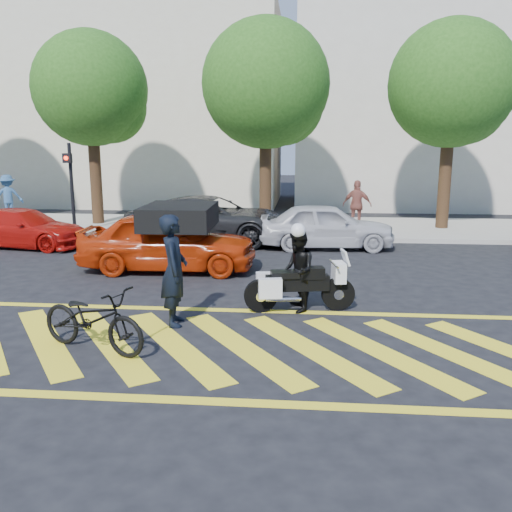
# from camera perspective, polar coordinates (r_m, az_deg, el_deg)

# --- Properties ---
(ground) EXTENTS (90.00, 90.00, 0.00)m
(ground) POSITION_cam_1_polar(r_m,az_deg,el_deg) (8.95, -4.72, -9.41)
(ground) COLOR black
(ground) RESTS_ON ground
(sidewalk) EXTENTS (60.00, 5.00, 0.15)m
(sidewalk) POSITION_cam_1_polar(r_m,az_deg,el_deg) (20.51, 0.97, 3.08)
(sidewalk) COLOR #9E998E
(sidewalk) RESTS_ON ground
(crosswalk) EXTENTS (12.33, 4.00, 0.01)m
(crosswalk) POSITION_cam_1_polar(r_m,az_deg,el_deg) (8.96, -4.97, -9.38)
(crosswalk) COLOR yellow
(crosswalk) RESTS_ON ground
(building_left) EXTENTS (16.00, 8.00, 10.00)m
(building_left) POSITION_cam_1_polar(r_m,az_deg,el_deg) (30.75, -13.26, 14.96)
(building_left) COLOR beige
(building_left) RESTS_ON ground
(building_right) EXTENTS (16.00, 8.00, 11.00)m
(building_right) POSITION_cam_1_polar(r_m,az_deg,el_deg) (30.24, 20.32, 15.55)
(building_right) COLOR beige
(building_right) RESTS_ON ground
(tree_left) EXTENTS (4.20, 4.20, 7.26)m
(tree_left) POSITION_cam_1_polar(r_m,az_deg,el_deg) (21.80, -16.62, 16.10)
(tree_left) COLOR black
(tree_left) RESTS_ON ground
(tree_center) EXTENTS (4.60, 4.60, 7.56)m
(tree_center) POSITION_cam_1_polar(r_m,az_deg,el_deg) (20.40, 1.42, 17.18)
(tree_center) COLOR black
(tree_center) RESTS_ON ground
(tree_right) EXTENTS (4.40, 4.40, 7.41)m
(tree_right) POSITION_cam_1_polar(r_m,az_deg,el_deg) (20.99, 20.18, 16.19)
(tree_right) COLOR black
(tree_right) RESTS_ON ground
(signal_pole) EXTENTS (0.28, 0.43, 3.20)m
(signal_pole) POSITION_cam_1_polar(r_m,az_deg,el_deg) (19.68, -18.92, 7.46)
(signal_pole) COLOR black
(signal_pole) RESTS_ON ground
(officer_bike) EXTENTS (0.59, 0.80, 2.01)m
(officer_bike) POSITION_cam_1_polar(r_m,az_deg,el_deg) (9.77, -8.62, -1.50)
(officer_bike) COLOR black
(officer_bike) RESTS_ON ground
(bicycle) EXTENTS (2.11, 1.37, 1.05)m
(bicycle) POSITION_cam_1_polar(r_m,az_deg,el_deg) (8.95, -16.80, -6.35)
(bicycle) COLOR black
(bicycle) RESTS_ON ground
(police_motorcycle) EXTENTS (2.17, 0.84, 0.96)m
(police_motorcycle) POSITION_cam_1_polar(r_m,az_deg,el_deg) (10.56, 4.44, -3.07)
(police_motorcycle) COLOR black
(police_motorcycle) RESTS_ON ground
(officer_moto) EXTENTS (0.73, 0.87, 1.60)m
(officer_moto) POSITION_cam_1_polar(r_m,az_deg,el_deg) (10.50, 4.39, -1.59)
(officer_moto) COLOR black
(officer_moto) RESTS_ON ground
(red_convertible) EXTENTS (4.51, 1.90, 1.52)m
(red_convertible) POSITION_cam_1_polar(r_m,az_deg,el_deg) (13.98, -9.24, 1.55)
(red_convertible) COLOR #B22908
(red_convertible) RESTS_ON ground
(parked_left) EXTENTS (4.28, 2.20, 1.19)m
(parked_left) POSITION_cam_1_polar(r_m,az_deg,el_deg) (18.44, -23.28, 2.71)
(parked_left) COLOR #A80F0A
(parked_left) RESTS_ON ground
(parked_mid_left) EXTENTS (5.63, 3.02, 1.50)m
(parked_mid_left) POSITION_cam_1_polar(r_m,az_deg,el_deg) (17.85, -4.72, 3.89)
(parked_mid_left) COLOR black
(parked_mid_left) RESTS_ON ground
(parked_mid_right) EXTENTS (4.20, 1.86, 1.40)m
(parked_mid_right) POSITION_cam_1_polar(r_m,az_deg,el_deg) (16.86, 7.42, 3.18)
(parked_mid_right) COLOR #B9B8BD
(parked_mid_right) RESTS_ON ground
(pedestrian_left) EXTENTS (1.31, 1.09, 1.76)m
(pedestrian_left) POSITION_cam_1_polar(r_m,az_deg,el_deg) (24.77, -24.65, 5.76)
(pedestrian_left) COLOR #2F5482
(pedestrian_left) RESTS_ON sidewalk
(pedestrian_right) EXTENTS (1.10, 0.67, 1.75)m
(pedestrian_right) POSITION_cam_1_polar(r_m,az_deg,el_deg) (19.71, 10.59, 5.30)
(pedestrian_right) COLOR #955243
(pedestrian_right) RESTS_ON sidewalk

